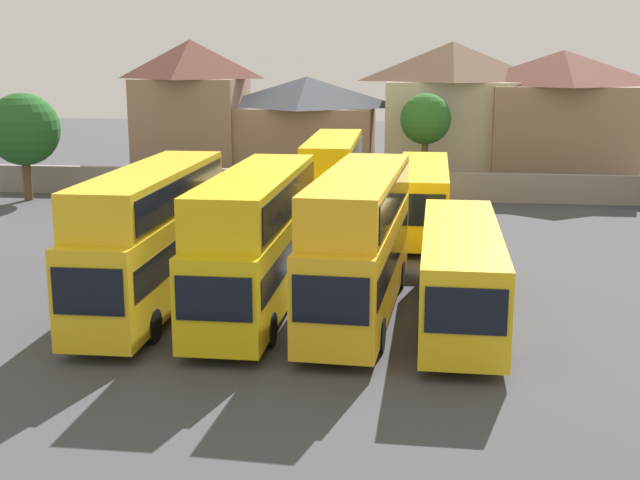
{
  "coord_description": "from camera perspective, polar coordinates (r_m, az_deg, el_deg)",
  "views": [
    {
      "loc": [
        3.98,
        -28.17,
        8.97
      ],
      "look_at": [
        0.0,
        3.0,
        1.98
      ],
      "focal_mm": 46.79,
      "sensor_mm": 36.0,
      "label": 1
    }
  ],
  "objects": [
    {
      "name": "depot_boundary_wall",
      "position": [
        52.98,
        2.89,
        3.77
      ],
      "size": [
        56.0,
        0.5,
        1.8
      ],
      "primitive_type": "cube",
      "color": "gray",
      "rests_on": "ground"
    },
    {
      "name": "house_terrace_centre",
      "position": [
        61.73,
        -0.9,
        7.74
      ],
      "size": [
        10.2,
        7.54,
        7.44
      ],
      "color": "#9E7A60",
      "rests_on": "ground"
    },
    {
      "name": "bus_3",
      "position": [
        29.01,
        2.72,
        0.31
      ],
      "size": [
        3.12,
        11.99,
        5.03
      ],
      "rotation": [
        0.0,
        0.0,
        -1.62
      ],
      "color": "yellow",
      "rests_on": "ground"
    },
    {
      "name": "tree_left_of_lot",
      "position": [
        54.86,
        7.23,
        8.16
      ],
      "size": [
        3.3,
        3.3,
        6.58
      ],
      "color": "brown",
      "rests_on": "ground"
    },
    {
      "name": "ground",
      "position": [
        47.2,
        2.31,
        1.58
      ],
      "size": [
        140.0,
        140.0,
        0.0
      ],
      "primitive_type": "plane",
      "color": "#424247"
    },
    {
      "name": "house_terrace_far_right",
      "position": [
        60.56,
        16.1,
        8.06
      ],
      "size": [
        10.02,
        7.22,
        9.31
      ],
      "color": "#9E7A60",
      "rests_on": "ground"
    },
    {
      "name": "house_terrace_right",
      "position": [
        60.35,
        8.95,
        8.67
      ],
      "size": [
        9.47,
        6.39,
        9.9
      ],
      "color": "beige",
      "rests_on": "ground"
    },
    {
      "name": "bus_5",
      "position": [
        43.47,
        -2.48,
        3.15
      ],
      "size": [
        3.0,
        10.38,
        3.29
      ],
      "rotation": [
        0.0,
        0.0,
        -1.62
      ],
      "color": "#EDAF0B",
      "rests_on": "ground"
    },
    {
      "name": "tree_right_of_lot",
      "position": [
        55.32,
        -19.62,
        7.12
      ],
      "size": [
        4.5,
        4.5,
        6.71
      ],
      "color": "brown",
      "rests_on": "ground"
    },
    {
      "name": "house_terrace_left",
      "position": [
        62.86,
        -8.76,
        8.91
      ],
      "size": [
        7.82,
        7.07,
        10.08
      ],
      "color": "#9E7A60",
      "rests_on": "ground"
    },
    {
      "name": "bus_6",
      "position": [
        42.65,
        0.89,
        4.15
      ],
      "size": [
        2.74,
        10.92,
        4.87
      ],
      "rotation": [
        0.0,
        0.0,
        -1.54
      ],
      "color": "#E4B40D",
      "rests_on": "ground"
    },
    {
      "name": "bus_2",
      "position": [
        29.59,
        -4.36,
        0.43
      ],
      "size": [
        2.67,
        11.97,
        4.93
      ],
      "rotation": [
        0.0,
        0.0,
        -1.57
      ],
      "color": "yellow",
      "rests_on": "ground"
    },
    {
      "name": "bus_4",
      "position": [
        28.68,
        9.58,
        -1.96
      ],
      "size": [
        2.74,
        11.57,
        3.27
      ],
      "rotation": [
        0.0,
        0.0,
        -1.58
      ],
      "color": "yellow",
      "rests_on": "ground"
    },
    {
      "name": "bus_7",
      "position": [
        42.75,
        7.03,
        3.08
      ],
      "size": [
        2.68,
        12.05,
        3.53
      ],
      "rotation": [
        0.0,
        0.0,
        -1.58
      ],
      "color": "yellow",
      "rests_on": "ground"
    },
    {
      "name": "bus_1",
      "position": [
        30.37,
        -11.39,
        0.63
      ],
      "size": [
        2.62,
        11.97,
        5.03
      ],
      "rotation": [
        0.0,
        0.0,
        -1.56
      ],
      "color": "yellow",
      "rests_on": "ground"
    }
  ]
}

